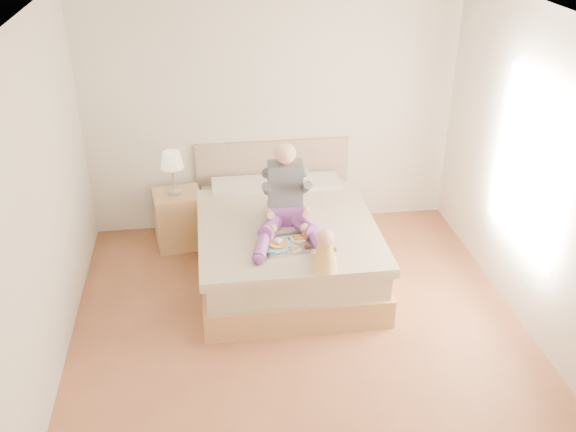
{
  "coord_description": "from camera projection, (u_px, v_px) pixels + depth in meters",
  "views": [
    {
      "loc": [
        -0.72,
        -4.45,
        3.59
      ],
      "look_at": [
        -0.02,
        0.7,
        0.8
      ],
      "focal_mm": 40.0,
      "sensor_mm": 36.0,
      "label": 1
    }
  ],
  "objects": [
    {
      "name": "tray",
      "position": [
        288.0,
        243.0,
        5.78
      ],
      "size": [
        0.49,
        0.41,
        0.13
      ],
      "rotation": [
        0.0,
        0.0,
        0.15
      ],
      "color": "#B1B3B8",
      "rests_on": "bed"
    },
    {
      "name": "lamp",
      "position": [
        172.0,
        162.0,
        6.54
      ],
      "size": [
        0.24,
        0.24,
        0.48
      ],
      "color": "#B1B3B8",
      "rests_on": "nightstand"
    },
    {
      "name": "adult",
      "position": [
        287.0,
        204.0,
        6.0
      ],
      "size": [
        0.69,
        0.99,
        0.82
      ],
      "rotation": [
        0.0,
        0.0,
        -0.06
      ],
      "color": "#783A92",
      "rests_on": "bed"
    },
    {
      "name": "baby",
      "position": [
        325.0,
        252.0,
        5.4
      ],
      "size": [
        0.25,
        0.34,
        0.38
      ],
      "rotation": [
        0.0,
        0.0,
        0.1
      ],
      "color": "gold",
      "rests_on": "bed"
    },
    {
      "name": "bed",
      "position": [
        284.0,
        240.0,
        6.46
      ],
      "size": [
        1.7,
        2.18,
        1.0
      ],
      "color": "#A37B4C",
      "rests_on": "ground"
    },
    {
      "name": "nightstand",
      "position": [
        179.0,
        219.0,
        6.88
      ],
      "size": [
        0.56,
        0.52,
        0.61
      ],
      "rotation": [
        0.0,
        0.0,
        0.16
      ],
      "color": "#A37B4C",
      "rests_on": "ground"
    },
    {
      "name": "room",
      "position": [
        312.0,
        177.0,
        4.97
      ],
      "size": [
        4.02,
        4.22,
        2.71
      ],
      "color": "brown",
      "rests_on": "ground"
    }
  ]
}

